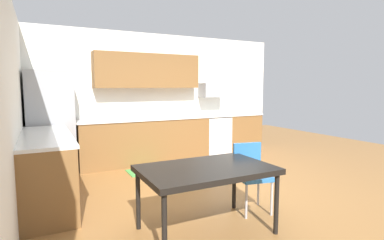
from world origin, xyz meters
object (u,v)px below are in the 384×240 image
(refrigerator, at_px, (51,124))
(chair_near_table, at_px, (251,171))
(microwave, at_px, (212,90))
(dining_table, at_px, (206,172))
(oven_range, at_px, (214,135))

(refrigerator, relative_size, chair_near_table, 2.18)
(microwave, relative_size, dining_table, 0.39)
(oven_range, height_order, dining_table, oven_range)
(refrigerator, xyz_separation_m, dining_table, (1.39, -3.10, -0.26))
(refrigerator, relative_size, microwave, 3.43)
(refrigerator, xyz_separation_m, microwave, (3.41, 0.18, 0.57))
(refrigerator, relative_size, dining_table, 1.32)
(refrigerator, height_order, chair_near_table, refrigerator)
(refrigerator, xyz_separation_m, chair_near_table, (2.19, -2.84, -0.42))
(oven_range, xyz_separation_m, microwave, (0.00, 0.10, 1.04))
(dining_table, bearing_deg, oven_range, 57.60)
(refrigerator, distance_m, chair_near_table, 3.61)
(dining_table, distance_m, chair_near_table, 0.85)
(refrigerator, bearing_deg, chair_near_table, -52.38)
(refrigerator, relative_size, oven_range, 2.03)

